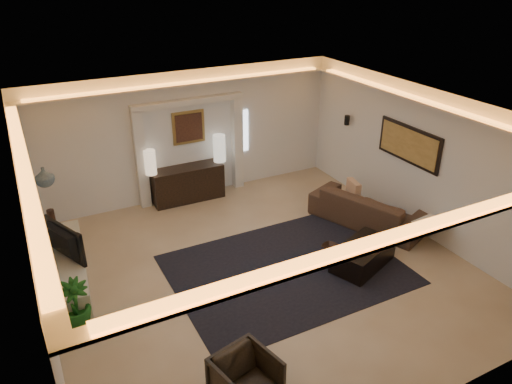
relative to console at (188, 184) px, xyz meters
name	(u,v)px	position (x,y,z in m)	size (l,w,h in m)	color
floor	(261,270)	(0.18, -3.25, -0.40)	(7.00, 7.00, 0.00)	tan
ceiling	(262,113)	(0.18, -3.25, 2.50)	(7.00, 7.00, 0.00)	white
wall_back	(189,135)	(0.18, 0.25, 1.05)	(7.00, 7.00, 0.00)	silver
wall_front	(413,326)	(0.18, -6.75, 1.05)	(7.00, 7.00, 0.00)	silver
wall_left	(35,251)	(-3.32, -3.25, 1.05)	(7.00, 7.00, 0.00)	silver
wall_right	(419,161)	(3.68, -3.25, 1.05)	(7.00, 7.00, 0.00)	silver
cove_soffit	(262,131)	(0.18, -3.25, 2.22)	(7.00, 7.00, 0.04)	silver
daylight_slit	(243,131)	(1.53, 0.23, 0.95)	(0.25, 0.03, 1.00)	white
area_rug	(286,269)	(0.58, -3.45, -0.39)	(4.00, 3.00, 0.01)	black
pilaster_left	(141,160)	(-0.97, 0.15, 0.70)	(0.22, 0.20, 2.20)	silver
pilaster_right	(237,143)	(1.33, 0.15, 0.70)	(0.22, 0.20, 2.20)	silver
alcove_header	(188,102)	(0.18, 0.15, 1.85)	(2.52, 0.20, 0.12)	silver
painting_frame	(189,127)	(0.18, 0.22, 1.25)	(0.74, 0.04, 0.74)	tan
painting_canvas	(189,128)	(0.18, 0.19, 1.25)	(0.62, 0.02, 0.62)	#4C2D1E
art_panel_frame	(409,144)	(3.65, -2.95, 1.30)	(0.04, 1.64, 0.74)	black
art_panel_gold	(408,145)	(3.63, -2.95, 1.30)	(0.02, 1.50, 0.62)	tan
wall_sconce	(347,120)	(3.56, -1.05, 1.28)	(0.12, 0.12, 0.22)	black
wall_niche	(28,196)	(-3.26, -1.85, 1.25)	(0.10, 0.55, 0.04)	silver
console	(188,184)	(0.00, 0.00, 0.00)	(1.62, 0.51, 0.81)	black
lamp_left	(150,162)	(-0.81, 0.00, 0.69)	(0.25, 0.25, 0.55)	beige
lamp_right	(219,149)	(0.81, 0.00, 0.69)	(0.28, 0.28, 0.63)	beige
media_ledge	(66,268)	(-2.94, -1.94, -0.18)	(0.63, 2.52, 0.47)	beige
tv	(59,244)	(-2.97, -1.99, 0.36)	(0.14, 1.07, 0.62)	black
figurine	(52,219)	(-2.97, -0.80, 0.24)	(0.13, 0.13, 0.36)	black
ginger_jar	(44,177)	(-2.97, -1.62, 1.43)	(0.31, 0.31, 0.33)	#466779
plant	(75,305)	(-2.97, -3.26, 0.00)	(0.45, 0.45, 0.80)	#175116
sofa	(367,209)	(2.93, -2.77, -0.05)	(0.93, 2.37, 0.69)	black
throw_blanket	(431,224)	(3.33, -4.09, 0.15)	(0.57, 0.47, 0.06)	#FAF2C4
throw_pillow	(353,191)	(2.92, -2.28, 0.15)	(0.13, 0.44, 0.44)	tan
coffee_table	(363,256)	(1.87, -3.96, -0.20)	(1.21, 0.66, 0.45)	black
bowl	(330,248)	(1.26, -3.79, 0.05)	(0.29, 0.29, 0.07)	black
magazine	(359,253)	(1.63, -4.13, 0.02)	(0.24, 0.17, 0.03)	beige
armchair	(246,380)	(-1.31, -5.65, -0.07)	(0.71, 0.73, 0.67)	black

